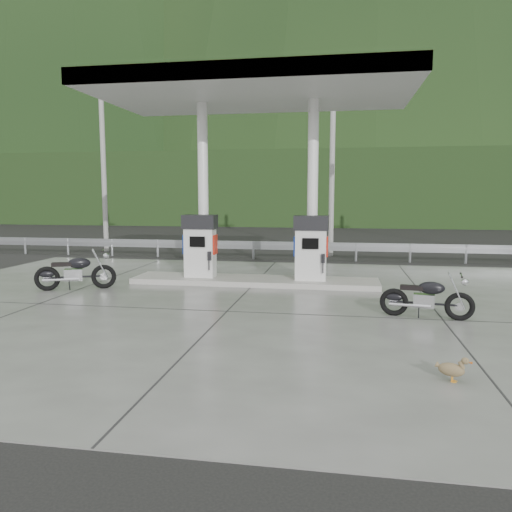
% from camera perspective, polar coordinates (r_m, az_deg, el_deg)
% --- Properties ---
extents(ground, '(160.00, 160.00, 0.00)m').
position_cam_1_polar(ground, '(11.91, -2.25, -5.33)').
color(ground, black).
rests_on(ground, ground).
extents(forecourt_apron, '(18.00, 14.00, 0.02)m').
position_cam_1_polar(forecourt_apron, '(11.91, -2.25, -5.29)').
color(forecourt_apron, '#60605C').
rests_on(forecourt_apron, ground).
extents(pump_island, '(7.00, 1.40, 0.15)m').
position_cam_1_polar(pump_island, '(14.30, -0.17, -2.85)').
color(pump_island, gray).
rests_on(pump_island, forecourt_apron).
extents(gas_pump_left, '(0.95, 0.55, 1.80)m').
position_cam_1_polar(gas_pump_left, '(14.53, -6.40, 1.15)').
color(gas_pump_left, silver).
rests_on(gas_pump_left, pump_island).
extents(gas_pump_right, '(0.95, 0.55, 1.80)m').
position_cam_1_polar(gas_pump_right, '(13.98, 6.30, 0.92)').
color(gas_pump_right, silver).
rests_on(gas_pump_right, pump_island).
extents(canopy_column_left, '(0.30, 0.30, 5.00)m').
position_cam_1_polar(canopy_column_left, '(14.83, -6.06, 7.46)').
color(canopy_column_left, white).
rests_on(canopy_column_left, pump_island).
extents(canopy_column_right, '(0.30, 0.30, 5.00)m').
position_cam_1_polar(canopy_column_right, '(14.30, 6.49, 7.47)').
color(canopy_column_right, white).
rests_on(canopy_column_right, pump_island).
extents(canopy_roof, '(8.50, 5.00, 0.40)m').
position_cam_1_polar(canopy_roof, '(14.37, -0.18, 18.36)').
color(canopy_roof, silver).
rests_on(canopy_roof, canopy_column_left).
extents(guardrail, '(26.00, 0.16, 1.42)m').
position_cam_1_polar(guardrail, '(19.62, 2.59, 1.66)').
color(guardrail, '#919498').
rests_on(guardrail, ground).
extents(road, '(60.00, 7.00, 0.01)m').
position_cam_1_polar(road, '(23.15, 3.66, 0.72)').
color(road, black).
rests_on(road, ground).
extents(utility_pole_a, '(0.22, 0.22, 8.00)m').
position_cam_1_polar(utility_pole_a, '(23.38, -17.05, 10.30)').
color(utility_pole_a, gray).
rests_on(utility_pole_a, ground).
extents(utility_pole_b, '(0.22, 0.22, 8.00)m').
position_cam_1_polar(utility_pole_b, '(20.93, 8.71, 10.94)').
color(utility_pole_b, gray).
rests_on(utility_pole_b, ground).
extents(tree_band, '(80.00, 6.00, 6.00)m').
position_cam_1_polar(tree_band, '(41.45, 6.43, 7.63)').
color(tree_band, black).
rests_on(tree_band, ground).
extents(forested_hills, '(100.00, 40.00, 140.00)m').
position_cam_1_polar(forested_hills, '(71.47, 7.81, 4.95)').
color(forested_hills, black).
rests_on(forested_hills, ground).
extents(motorcycle_left, '(2.04, 1.34, 0.92)m').
position_cam_1_polar(motorcycle_left, '(14.19, -19.92, -1.76)').
color(motorcycle_left, black).
rests_on(motorcycle_left, forecourt_apron).
extents(motorcycle_right, '(1.81, 0.84, 0.83)m').
position_cam_1_polar(motorcycle_right, '(10.87, 18.90, -4.58)').
color(motorcycle_right, black).
rests_on(motorcycle_right, forecourt_apron).
extents(duck, '(0.44, 0.28, 0.31)m').
position_cam_1_polar(duck, '(7.47, 21.41, -12.03)').
color(duck, brown).
rests_on(duck, forecourt_apron).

